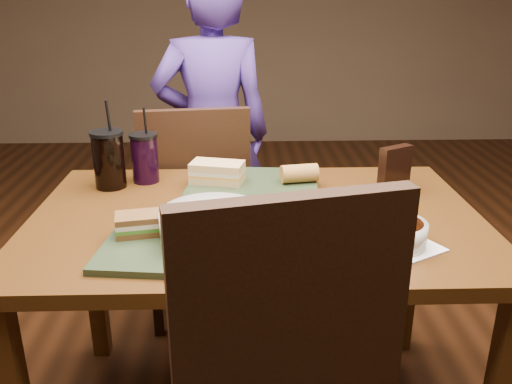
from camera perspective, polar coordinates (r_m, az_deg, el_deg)
dining_table at (r=1.61m, az=-0.00°, el=-5.35°), size 1.30×0.85×0.75m
chair_far at (r=2.20m, az=-6.05°, el=-1.69°), size 0.46×0.47×0.96m
diner at (r=2.48m, az=-4.57°, el=5.90°), size 0.57×0.41×1.46m
tray_near at (r=1.38m, az=-7.18°, el=-5.58°), size 0.45×0.37×0.02m
tray_far at (r=1.78m, az=-0.34°, el=0.75°), size 0.45×0.36×0.02m
salad_bowl at (r=1.37m, az=-4.59°, el=-3.28°), size 0.27×0.27×0.09m
soup_bowl at (r=1.42m, az=14.45°, el=-4.18°), size 0.26×0.26×0.08m
sandwich_near at (r=1.43m, az=-12.29°, el=-3.30°), size 0.13×0.10×0.05m
sandwich_far at (r=1.77m, az=-4.10°, el=2.09°), size 0.19×0.13×0.07m
baguette_near at (r=1.23m, az=-1.45°, el=-7.05°), size 0.12×0.11×0.05m
baguette_far at (r=1.77m, az=4.58°, el=1.97°), size 0.13×0.08×0.06m
cup_cola at (r=1.82m, az=-15.22°, el=3.36°), size 0.11×0.11×0.29m
cup_berry at (r=1.85m, az=-11.62°, el=3.57°), size 0.09×0.09×0.26m
chip_bag at (r=1.79m, az=14.39°, el=2.39°), size 0.12×0.09×0.15m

